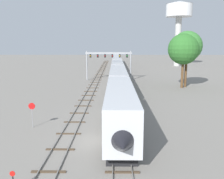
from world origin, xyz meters
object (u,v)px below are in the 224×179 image
object	(u,v)px
trackside_tree_mid	(184,49)
stop_sign	(32,111)
trackside_tree_left	(187,46)
water_tower	(179,14)
passenger_train	(117,67)
signal_gantry	(109,59)

from	to	relation	value
trackside_tree_mid	stop_sign	bearing A→B (deg)	-132.10
stop_sign	trackside_tree_left	distance (m)	38.01
water_tower	trackside_tree_mid	distance (m)	58.15
passenger_train	signal_gantry	xyz separation A→B (m)	(-2.25, -10.86, 3.07)
trackside_tree_left	stop_sign	bearing A→B (deg)	-132.12
stop_sign	water_tower	bearing A→B (deg)	66.07
signal_gantry	trackside_tree_mid	xyz separation A→B (m)	(16.27, -11.66, 2.66)
passenger_train	trackside_tree_mid	xyz separation A→B (m)	(14.02, -22.51, 5.73)
stop_sign	trackside_tree_left	size ratio (longest dim) A/B	0.24
water_tower	signal_gantry	bearing A→B (deg)	-123.24
trackside_tree_mid	trackside_tree_left	bearing A→B (deg)	47.49
passenger_train	water_tower	world-z (taller)	water_tower
passenger_train	trackside_tree_mid	world-z (taller)	trackside_tree_mid
passenger_train	signal_gantry	distance (m)	11.50
passenger_train	stop_sign	world-z (taller)	passenger_train
trackside_tree_mid	passenger_train	bearing A→B (deg)	121.92
signal_gantry	stop_sign	world-z (taller)	signal_gantry
stop_sign	trackside_tree_left	xyz separation A→B (m)	(25.05, 27.70, 7.07)
water_tower	stop_sign	distance (m)	91.69
signal_gantry	trackside_tree_mid	world-z (taller)	trackside_tree_mid
stop_sign	trackside_tree_left	world-z (taller)	trackside_tree_left
passenger_train	trackside_tree_mid	distance (m)	27.13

